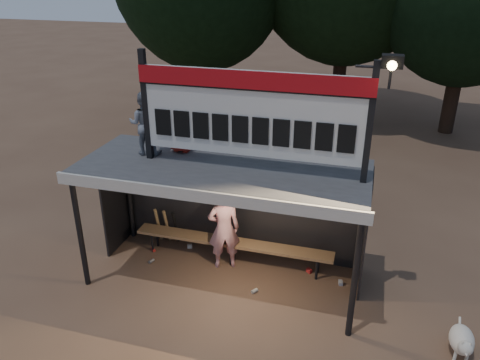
# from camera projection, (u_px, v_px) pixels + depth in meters

# --- Properties ---
(ground) EXTENTS (80.00, 80.00, 0.00)m
(ground) POSITION_uv_depth(u_px,v_px,m) (224.00, 277.00, 8.97)
(ground) COLOR brown
(ground) RESTS_ON ground
(player) EXTENTS (0.72, 0.61, 1.69)m
(player) POSITION_uv_depth(u_px,v_px,m) (224.00, 229.00, 8.98)
(player) COLOR white
(player) RESTS_ON ground
(child_a) EXTENTS (0.64, 0.55, 1.14)m
(child_a) POSITION_uv_depth(u_px,v_px,m) (144.00, 123.00, 8.30)
(child_a) COLOR gray
(child_a) RESTS_ON dugout_shelter
(child_b) EXTENTS (0.56, 0.40, 1.05)m
(child_b) POSITION_uv_depth(u_px,v_px,m) (180.00, 124.00, 8.43)
(child_b) COLOR #AD241A
(child_b) RESTS_ON dugout_shelter
(dugout_shelter) EXTENTS (5.10, 2.08, 2.32)m
(dugout_shelter) POSITION_uv_depth(u_px,v_px,m) (227.00, 185.00, 8.42)
(dugout_shelter) COLOR #3F3E41
(dugout_shelter) RESTS_ON ground
(scoreboard_assembly) EXTENTS (4.10, 0.27, 1.99)m
(scoreboard_assembly) POSITION_uv_depth(u_px,v_px,m) (254.00, 112.00, 7.44)
(scoreboard_assembly) COLOR black
(scoreboard_assembly) RESTS_ON dugout_shelter
(bench) EXTENTS (4.00, 0.35, 0.48)m
(bench) POSITION_uv_depth(u_px,v_px,m) (232.00, 243.00, 9.27)
(bench) COLOR olive
(bench) RESTS_ON ground
(dog) EXTENTS (0.36, 0.81, 0.49)m
(dog) POSITION_uv_depth(u_px,v_px,m) (462.00, 341.00, 7.06)
(dog) COLOR white
(dog) RESTS_ON ground
(bats) EXTENTS (0.48, 0.33, 0.84)m
(bats) POSITION_uv_depth(u_px,v_px,m) (167.00, 226.00, 9.89)
(bats) COLOR #997747
(bats) RESTS_ON ground
(litter) EXTENTS (3.99, 1.19, 0.08)m
(litter) POSITION_uv_depth(u_px,v_px,m) (232.00, 266.00, 9.24)
(litter) COLOR red
(litter) RESTS_ON ground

